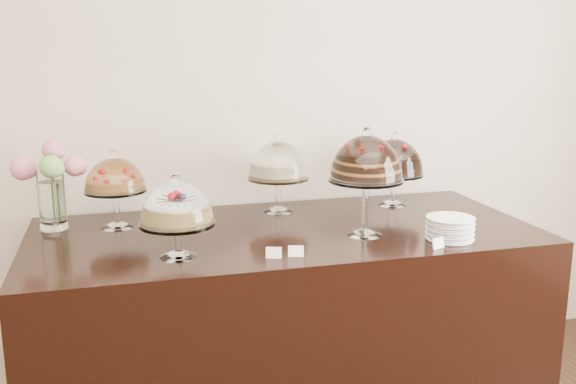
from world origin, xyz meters
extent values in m
cube|color=beige|center=(0.00, 3.00, 1.50)|extent=(5.00, 0.04, 3.00)
cube|color=black|center=(0.17, 2.45, 0.45)|extent=(2.20, 1.00, 0.90)
cone|color=white|center=(-0.32, 2.19, 0.91)|extent=(0.15, 0.15, 0.02)
cylinder|color=white|center=(-0.32, 2.19, 0.98)|extent=(0.03, 0.03, 0.10)
cylinder|color=white|center=(-0.32, 2.19, 1.03)|extent=(0.29, 0.29, 0.01)
cylinder|color=tan|center=(-0.32, 2.19, 1.07)|extent=(0.22, 0.22, 0.07)
sphere|color=#B60E17|center=(-0.26, 2.21, 1.11)|extent=(0.02, 0.02, 0.02)
sphere|color=#B60E17|center=(-0.37, 2.23, 1.11)|extent=(0.02, 0.02, 0.02)
sphere|color=#B60E17|center=(-0.34, 2.13, 1.11)|extent=(0.02, 0.02, 0.02)
sphere|color=white|center=(-0.32, 2.19, 1.21)|extent=(0.04, 0.04, 0.04)
cone|color=white|center=(0.48, 2.28, 0.91)|extent=(0.15, 0.15, 0.02)
cylinder|color=white|center=(0.48, 2.28, 1.03)|extent=(0.03, 0.03, 0.21)
cylinder|color=white|center=(0.48, 2.28, 1.14)|extent=(0.32, 0.32, 0.01)
cylinder|color=black|center=(0.48, 2.28, 1.20)|extent=(0.23, 0.23, 0.10)
sphere|color=#B60E17|center=(0.54, 2.30, 1.26)|extent=(0.02, 0.02, 0.02)
sphere|color=#B60E17|center=(0.48, 2.34, 1.26)|extent=(0.02, 0.02, 0.02)
sphere|color=#B60E17|center=(0.42, 2.30, 1.26)|extent=(0.02, 0.02, 0.02)
sphere|color=#B60E17|center=(0.44, 2.23, 1.26)|extent=(0.02, 0.02, 0.02)
sphere|color=#B60E17|center=(0.51, 2.23, 1.26)|extent=(0.02, 0.02, 0.02)
sphere|color=white|center=(0.48, 2.28, 1.34)|extent=(0.04, 0.04, 0.04)
cone|color=white|center=(0.22, 2.76, 0.91)|extent=(0.15, 0.15, 0.02)
cylinder|color=white|center=(0.22, 2.76, 0.99)|extent=(0.03, 0.03, 0.14)
cylinder|color=white|center=(0.22, 2.76, 1.07)|extent=(0.30, 0.30, 0.01)
cylinder|color=beige|center=(0.22, 2.76, 1.11)|extent=(0.23, 0.23, 0.06)
sphere|color=white|center=(0.22, 2.76, 1.26)|extent=(0.04, 0.04, 0.04)
cone|color=white|center=(0.81, 2.74, 0.91)|extent=(0.15, 0.15, 0.02)
cylinder|color=white|center=(0.81, 2.74, 0.99)|extent=(0.03, 0.03, 0.13)
cylinder|color=white|center=(0.81, 2.74, 1.06)|extent=(0.30, 0.30, 0.01)
cylinder|color=black|center=(0.81, 2.74, 1.11)|extent=(0.24, 0.24, 0.09)
sphere|color=#B60E17|center=(0.88, 2.76, 1.16)|extent=(0.02, 0.02, 0.02)
sphere|color=#B60E17|center=(0.76, 2.78, 1.16)|extent=(0.02, 0.02, 0.02)
sphere|color=#B60E17|center=(0.80, 2.67, 1.16)|extent=(0.02, 0.02, 0.02)
sphere|color=white|center=(0.81, 2.74, 1.25)|extent=(0.04, 0.04, 0.04)
cone|color=white|center=(-0.54, 2.68, 0.91)|extent=(0.15, 0.15, 0.02)
cylinder|color=white|center=(-0.54, 2.68, 0.99)|extent=(0.03, 0.03, 0.14)
cylinder|color=white|center=(-0.54, 2.68, 1.07)|extent=(0.27, 0.27, 0.01)
cylinder|color=#B07333|center=(-0.54, 2.68, 1.09)|extent=(0.22, 0.22, 0.04)
sphere|color=#B60E17|center=(-0.49, 2.70, 1.12)|extent=(0.02, 0.02, 0.02)
sphere|color=#B60E17|center=(-0.53, 2.74, 1.12)|extent=(0.02, 0.02, 0.02)
sphere|color=#B60E17|center=(-0.59, 2.72, 1.12)|extent=(0.02, 0.02, 0.02)
sphere|color=#B60E17|center=(-0.60, 2.66, 1.12)|extent=(0.02, 0.02, 0.02)
sphere|color=#B60E17|center=(-0.56, 2.62, 1.12)|extent=(0.02, 0.02, 0.02)
sphere|color=#B60E17|center=(-0.50, 2.64, 1.12)|extent=(0.02, 0.02, 0.02)
sphere|color=white|center=(-0.54, 2.68, 1.23)|extent=(0.04, 0.04, 0.04)
cylinder|color=white|center=(-0.81, 2.73, 1.01)|extent=(0.11, 0.11, 0.21)
cylinder|color=#476B2D|center=(-0.76, 2.72, 1.06)|extent=(0.01, 0.01, 0.24)
sphere|color=pink|center=(-0.71, 2.71, 1.18)|extent=(0.09, 0.09, 0.09)
cylinder|color=#476B2D|center=(-0.81, 2.78, 1.09)|extent=(0.01, 0.01, 0.30)
sphere|color=pink|center=(-0.80, 2.82, 1.24)|extent=(0.10, 0.10, 0.10)
cylinder|color=#476B2D|center=(-0.87, 2.73, 1.06)|extent=(0.01, 0.01, 0.24)
sphere|color=pink|center=(-0.92, 2.72, 1.18)|extent=(0.11, 0.11, 0.11)
cylinder|color=#476B2D|center=(-0.81, 2.69, 1.07)|extent=(0.01, 0.01, 0.25)
sphere|color=#6BAC53|center=(-0.80, 2.66, 1.19)|extent=(0.10, 0.10, 0.10)
cylinder|color=white|center=(0.80, 2.12, 0.90)|extent=(0.19, 0.19, 0.01)
cylinder|color=white|center=(0.80, 2.12, 0.92)|extent=(0.18, 0.18, 0.01)
cylinder|color=white|center=(0.80, 2.12, 0.93)|extent=(0.19, 0.19, 0.01)
cylinder|color=white|center=(0.80, 2.12, 0.94)|extent=(0.18, 0.18, 0.01)
cylinder|color=white|center=(0.80, 2.12, 0.95)|extent=(0.19, 0.19, 0.01)
cylinder|color=white|center=(0.80, 2.12, 0.96)|extent=(0.18, 0.18, 0.01)
cylinder|color=white|center=(0.80, 2.12, 0.97)|extent=(0.19, 0.19, 0.01)
cylinder|color=white|center=(0.80, 2.12, 0.98)|extent=(0.18, 0.18, 0.01)
cylinder|color=white|center=(0.80, 2.12, 0.99)|extent=(0.19, 0.19, 0.01)
cube|color=white|center=(0.03, 2.08, 0.92)|extent=(0.06, 0.03, 0.04)
cube|color=white|center=(0.69, 2.03, 0.92)|extent=(0.06, 0.03, 0.04)
cube|color=white|center=(0.11, 2.07, 0.92)|extent=(0.06, 0.03, 0.04)
camera|label=1|loc=(-0.53, -0.18, 1.69)|focal=40.00mm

